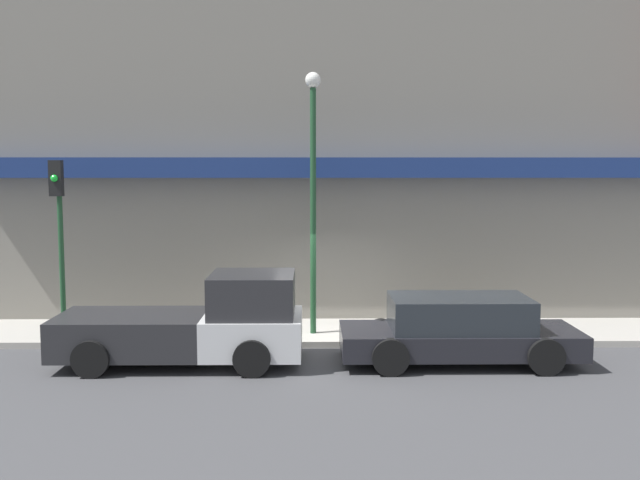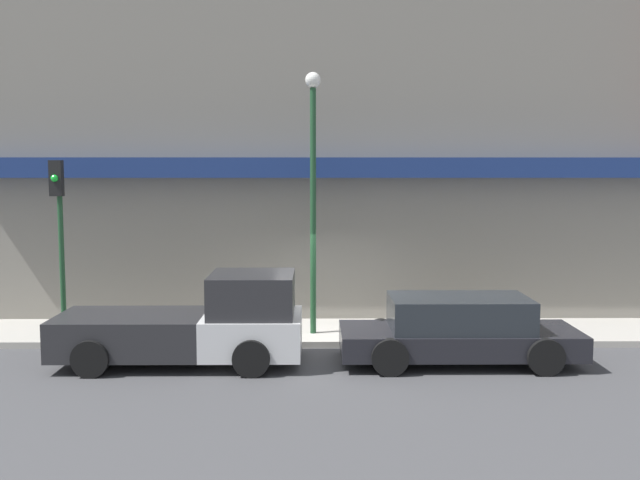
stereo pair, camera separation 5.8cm
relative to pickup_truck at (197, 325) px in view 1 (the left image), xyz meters
name	(u,v)px [view 1 (the left image)]	position (x,y,z in m)	size (l,w,h in m)	color
ground_plane	(330,348)	(2.77, 1.24, -0.82)	(80.00, 80.00, 0.00)	#424244
sidewalk	(329,332)	(2.77, 2.49, -0.75)	(36.00, 2.49, 0.15)	#ADA89E
building	(327,108)	(2.79, 5.22, 4.84)	(19.80, 3.80, 11.33)	gray
pickup_truck	(197,325)	(0.00, 0.00, 0.00)	(5.01, 2.13, 1.88)	silver
parked_car	(459,330)	(5.40, 0.00, -0.13)	(4.89, 2.03, 1.39)	black
fire_hydrant	(487,319)	(6.52, 2.12, -0.34)	(0.17, 0.17, 0.67)	yellow
street_lamp	(313,174)	(2.39, 2.12, 3.07)	(0.36, 0.36, 6.07)	#1E4728
traffic_light	(59,218)	(-3.36, 1.69, 2.10)	(0.28, 0.42, 4.06)	#1E4728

